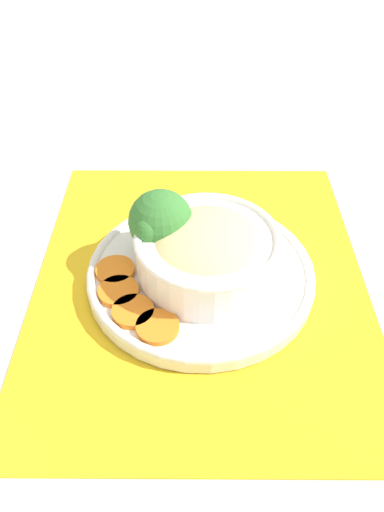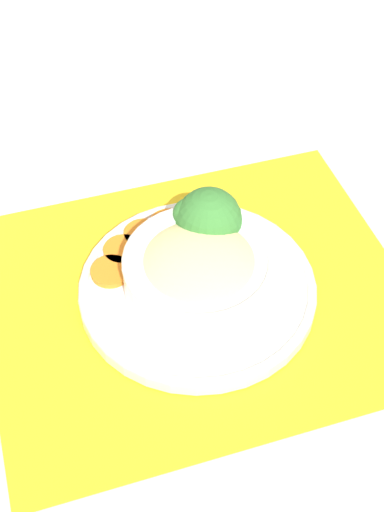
% 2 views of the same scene
% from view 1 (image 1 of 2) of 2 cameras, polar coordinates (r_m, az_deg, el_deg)
% --- Properties ---
extents(ground_plane, '(4.00, 4.00, 0.00)m').
position_cam_1_polar(ground_plane, '(0.64, 0.99, -2.87)').
color(ground_plane, beige).
extents(placemat, '(0.55, 0.48, 0.00)m').
position_cam_1_polar(placemat, '(0.64, 0.99, -2.74)').
color(placemat, yellow).
rests_on(placemat, ground_plane).
extents(plate, '(0.28, 0.28, 0.02)m').
position_cam_1_polar(plate, '(0.63, 1.00, -1.89)').
color(plate, white).
rests_on(plate, placemat).
extents(bowl, '(0.18, 0.18, 0.07)m').
position_cam_1_polar(bowl, '(0.60, 1.77, 0.53)').
color(bowl, white).
rests_on(bowl, plate).
extents(broccoli_floret, '(0.08, 0.08, 0.09)m').
position_cam_1_polar(broccoli_floret, '(0.61, -3.63, 3.89)').
color(broccoli_floret, '#759E51').
rests_on(broccoli_floret, plate).
extents(carrot_slice_near, '(0.05, 0.05, 0.01)m').
position_cam_1_polar(carrot_slice_near, '(0.63, -8.76, -1.62)').
color(carrot_slice_near, orange).
rests_on(carrot_slice_near, plate).
extents(carrot_slice_middle, '(0.05, 0.05, 0.01)m').
position_cam_1_polar(carrot_slice_middle, '(0.60, -8.39, -4.03)').
color(carrot_slice_middle, orange).
rests_on(carrot_slice_middle, plate).
extents(carrot_slice_far, '(0.05, 0.05, 0.01)m').
position_cam_1_polar(carrot_slice_far, '(0.58, -6.76, -6.30)').
color(carrot_slice_far, orange).
rests_on(carrot_slice_far, plate).
extents(carrot_slice_extra, '(0.05, 0.05, 0.01)m').
position_cam_1_polar(carrot_slice_extra, '(0.56, -3.96, -8.07)').
color(carrot_slice_extra, orange).
rests_on(carrot_slice_extra, plate).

